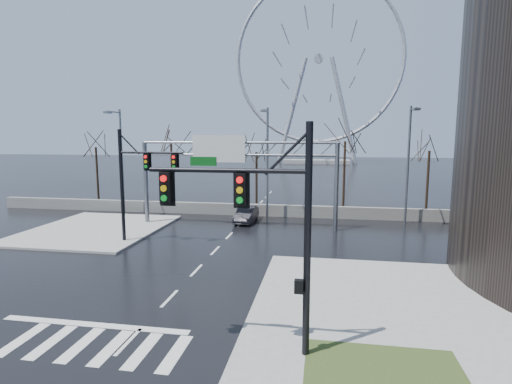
% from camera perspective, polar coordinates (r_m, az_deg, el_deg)
% --- Properties ---
extents(ground, '(260.00, 260.00, 0.00)m').
position_cam_1_polar(ground, '(19.72, -12.25, -14.64)').
color(ground, black).
rests_on(ground, ground).
extents(sidewalk_right_ext, '(12.00, 10.00, 0.15)m').
position_cam_1_polar(sidewalk_right_ext, '(20.50, 17.98, -13.75)').
color(sidewalk_right_ext, gray).
rests_on(sidewalk_right_ext, ground).
extents(sidewalk_far, '(10.00, 12.00, 0.15)m').
position_cam_1_polar(sidewalk_far, '(34.79, -21.83, -4.95)').
color(sidewalk_far, gray).
rests_on(sidewalk_far, ground).
extents(grass_strip, '(5.00, 4.00, 0.02)m').
position_cam_1_polar(grass_strip, '(14.11, 18.03, -23.98)').
color(grass_strip, '#293B18').
rests_on(grass_strip, sidewalk_near).
extents(barrier_wall, '(52.00, 0.50, 1.10)m').
position_cam_1_polar(barrier_wall, '(38.14, -1.06, -2.53)').
color(barrier_wall, slate).
rests_on(barrier_wall, ground).
extents(signal_mast_near, '(5.52, 0.41, 8.00)m').
position_cam_1_polar(signal_mast_near, '(13.21, 1.50, -3.64)').
color(signal_mast_near, black).
rests_on(signal_mast_near, ground).
extents(signal_mast_far, '(4.72, 0.41, 8.00)m').
position_cam_1_polar(signal_mast_far, '(28.94, -16.75, 2.32)').
color(signal_mast_far, black).
rests_on(signal_mast_far, ground).
extents(sign_gantry, '(16.36, 0.40, 7.60)m').
position_cam_1_polar(sign_gantry, '(32.72, -3.36, 3.88)').
color(sign_gantry, slate).
rests_on(sign_gantry, ground).
extents(streetlight_left, '(0.50, 2.55, 10.00)m').
position_cam_1_polar(streetlight_left, '(39.85, -18.88, 5.22)').
color(streetlight_left, slate).
rests_on(streetlight_left, ground).
extents(streetlight_mid, '(0.50, 2.55, 10.00)m').
position_cam_1_polar(streetlight_mid, '(35.39, 1.56, 5.35)').
color(streetlight_mid, slate).
rests_on(streetlight_mid, ground).
extents(streetlight_right, '(0.50, 2.55, 10.00)m').
position_cam_1_polar(streetlight_right, '(35.74, 21.05, 4.84)').
color(streetlight_right, slate).
rests_on(streetlight_right, ground).
extents(tree_far_left, '(3.50, 3.50, 7.00)m').
position_cam_1_polar(tree_far_left, '(47.91, -21.88, 5.10)').
color(tree_far_left, black).
rests_on(tree_far_left, ground).
extents(tree_left, '(3.75, 3.75, 7.50)m').
position_cam_1_polar(tree_left, '(43.41, -12.01, 5.79)').
color(tree_left, black).
rests_on(tree_left, ground).
extents(tree_center, '(3.25, 3.25, 6.50)m').
position_cam_1_polar(tree_center, '(41.99, 0.07, 4.80)').
color(tree_center, black).
rests_on(tree_center, ground).
extents(tree_right, '(3.90, 3.90, 7.80)m').
position_cam_1_polar(tree_right, '(40.42, 12.58, 5.96)').
color(tree_right, black).
rests_on(tree_right, ground).
extents(tree_far_right, '(3.40, 3.40, 6.80)m').
position_cam_1_polar(tree_far_right, '(42.11, 23.48, 4.47)').
color(tree_far_right, black).
rests_on(tree_far_right, ground).
extents(ferris_wheel, '(45.00, 6.00, 50.91)m').
position_cam_1_polar(ferris_wheel, '(113.39, 8.91, 17.37)').
color(ferris_wheel, gray).
rests_on(ferris_wheel, ground).
extents(car, '(1.62, 4.23, 1.37)m').
position_cam_1_polar(car, '(35.16, -1.40, -3.22)').
color(car, black).
rests_on(car, ground).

